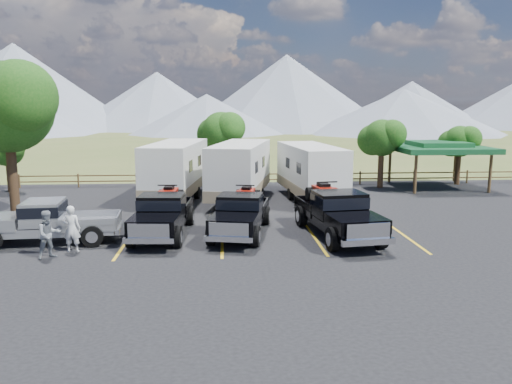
{
  "coord_description": "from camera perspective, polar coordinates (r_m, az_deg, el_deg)",
  "views": [
    {
      "loc": [
        -1.95,
        -16.64,
        5.67
      ],
      "look_at": [
        -0.36,
        6.76,
        1.6
      ],
      "focal_mm": 35.0,
      "sensor_mm": 36.0,
      "label": 1
    }
  ],
  "objects": [
    {
      "name": "pickup_silver",
      "position": [
        22.34,
        -22.67,
        -3.08
      ],
      "size": [
        6.1,
        2.51,
        1.79
      ],
      "rotation": [
        0.0,
        0.0,
        -1.48
      ],
      "color": "#93959B",
      "rests_on": "asphalt_lot"
    },
    {
      "name": "rig_right",
      "position": [
        22.05,
        9.21,
        -2.24
      ],
      "size": [
        3.02,
        6.84,
        2.21
      ],
      "rotation": [
        0.0,
        0.0,
        0.14
      ],
      "color": "black",
      "rests_on": "asphalt_lot"
    },
    {
      "name": "tree_ne_b",
      "position": [
        38.65,
        22.2,
        5.35
      ],
      "size": [
        2.77,
        2.59,
        4.27
      ],
      "color": "black",
      "rests_on": "ground"
    },
    {
      "name": "trailer_left",
      "position": [
        30.41,
        -9.11,
        2.49
      ],
      "size": [
        3.58,
        9.98,
        3.45
      ],
      "rotation": [
        0.0,
        0.0,
        -0.13
      ],
      "color": "white",
      "rests_on": "asphalt_lot"
    },
    {
      "name": "mountain_range",
      "position": [
        122.77,
        -6.65,
        10.81
      ],
      "size": [
        209.0,
        71.0,
        20.0
      ],
      "color": "gray",
      "rests_on": "ground"
    },
    {
      "name": "person_a",
      "position": [
        20.65,
        -20.33,
        -3.96
      ],
      "size": [
        0.67,
        0.44,
        1.84
      ],
      "primitive_type": "imported",
      "rotation": [
        0.0,
        0.0,
        3.14
      ],
      "color": "silver",
      "rests_on": "asphalt_lot"
    },
    {
      "name": "rail_fence",
      "position": [
        35.73,
        2.51,
        1.68
      ],
      "size": [
        36.12,
        0.12,
        1.0
      ],
      "color": "brown",
      "rests_on": "ground"
    },
    {
      "name": "trailer_center",
      "position": [
        29.62,
        -1.81,
        2.42
      ],
      "size": [
        4.23,
        9.94,
        3.45
      ],
      "rotation": [
        0.0,
        0.0,
        -0.22
      ],
      "color": "white",
      "rests_on": "asphalt_lot"
    },
    {
      "name": "asphalt_lot",
      "position": [
        20.53,
        1.72,
        -6.13
      ],
      "size": [
        44.0,
        34.0,
        0.04
      ],
      "primitive_type": "cube",
      "color": "black",
      "rests_on": "ground"
    },
    {
      "name": "pavilion",
      "position": [
        36.93,
        20.08,
        4.77
      ],
      "size": [
        6.2,
        6.2,
        3.22
      ],
      "color": "brown",
      "rests_on": "ground"
    },
    {
      "name": "trailer_right",
      "position": [
        29.99,
        6.24,
        2.31
      ],
      "size": [
        3.23,
        9.55,
        3.3
      ],
      "rotation": [
        0.0,
        0.0,
        0.1
      ],
      "color": "white",
      "rests_on": "asphalt_lot"
    },
    {
      "name": "rig_center",
      "position": [
        22.14,
        -1.71,
        -2.31
      ],
      "size": [
        3.06,
        6.28,
        2.01
      ],
      "rotation": [
        0.0,
        0.0,
        -0.2
      ],
      "color": "black",
      "rests_on": "asphalt_lot"
    },
    {
      "name": "ground",
      "position": [
        17.69,
        2.68,
        -8.86
      ],
      "size": [
        320.0,
        320.0,
        0.0
      ],
      "primitive_type": "plane",
      "color": "#4A5D27",
      "rests_on": "ground"
    },
    {
      "name": "tree_ne_a",
      "position": [
        35.45,
        14.15,
        6.01
      ],
      "size": [
        3.11,
        2.92,
        4.76
      ],
      "color": "black",
      "rests_on": "ground"
    },
    {
      "name": "person_b",
      "position": [
        20.14,
        -22.61,
        -4.5
      ],
      "size": [
        1.12,
        1.09,
        1.81
      ],
      "primitive_type": "imported",
      "rotation": [
        0.0,
        0.0,
        0.68
      ],
      "color": "gray",
      "rests_on": "asphalt_lot"
    },
    {
      "name": "stall_lines",
      "position": [
        21.49,
        1.46,
        -5.34
      ],
      "size": [
        12.12,
        5.5,
        0.01
      ],
      "color": "yellow",
      "rests_on": "asphalt_lot"
    },
    {
      "name": "tree_north",
      "position": [
        35.71,
        -4.03,
        6.87
      ],
      "size": [
        3.46,
        3.24,
        5.25
      ],
      "color": "black",
      "rests_on": "ground"
    },
    {
      "name": "rig_left",
      "position": [
        22.33,
        -10.56,
        -2.34
      ],
      "size": [
        2.48,
        6.24,
        2.04
      ],
      "rotation": [
        0.0,
        0.0,
        -0.07
      ],
      "color": "black",
      "rests_on": "asphalt_lot"
    },
    {
      "name": "tree_big_nw",
      "position": [
        27.77,
        -26.64,
        8.66
      ],
      "size": [
        5.54,
        5.18,
        7.84
      ],
      "color": "black",
      "rests_on": "ground"
    },
    {
      "name": "tree_nw_small",
      "position": [
        36.59,
        -26.56,
        4.28
      ],
      "size": [
        2.59,
        2.43,
        3.85
      ],
      "color": "black",
      "rests_on": "ground"
    }
  ]
}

